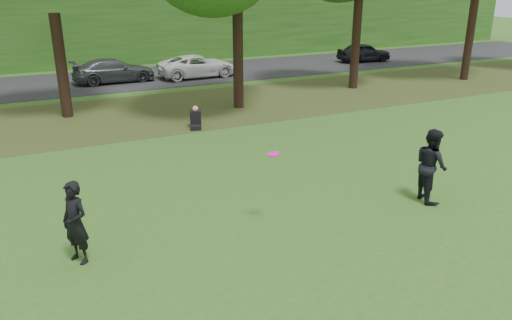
{
  "coord_description": "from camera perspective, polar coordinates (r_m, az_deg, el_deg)",
  "views": [
    {
      "loc": [
        -4.58,
        -7.44,
        5.4
      ],
      "look_at": [
        0.24,
        2.65,
        1.3
      ],
      "focal_mm": 35.0,
      "sensor_mm": 36.0,
      "label": 1
    }
  ],
  "objects": [
    {
      "name": "frisbee",
      "position": [
        11.06,
        2.0,
        0.66
      ],
      "size": [
        0.35,
        0.35,
        0.06
      ],
      "color": "#EB13A0",
      "rests_on": "ground"
    },
    {
      "name": "player_right",
      "position": [
        13.34,
        19.37,
        -0.55
      ],
      "size": [
        0.93,
        1.07,
        1.89
      ],
      "primitive_type": "imported",
      "rotation": [
        0.0,
        0.0,
        1.31
      ],
      "color": "black",
      "rests_on": "ground"
    },
    {
      "name": "player_left",
      "position": [
        10.52,
        -19.95,
        -6.76
      ],
      "size": [
        0.68,
        0.75,
        1.72
      ],
      "primitive_type": "imported",
      "rotation": [
        0.0,
        0.0,
        -1.01
      ],
      "color": "black",
      "rests_on": "ground"
    },
    {
      "name": "leaf_litter",
      "position": [
        21.63,
        -12.54,
        5.22
      ],
      "size": [
        60.0,
        7.0,
        0.01
      ],
      "primitive_type": "cube",
      "color": "#443A18",
      "rests_on": "ground"
    },
    {
      "name": "street",
      "position": [
        29.31,
        -16.29,
        8.75
      ],
      "size": [
        70.0,
        7.0,
        0.02
      ],
      "primitive_type": "cube",
      "color": "black",
      "rests_on": "ground"
    },
    {
      "name": "parked_cars",
      "position": [
        27.63,
        -22.43,
        8.81
      ],
      "size": [
        40.2,
        3.17,
        1.47
      ],
      "color": "black",
      "rests_on": "street"
    },
    {
      "name": "far_hedge",
      "position": [
        34.87,
        -18.49,
        14.39
      ],
      "size": [
        70.0,
        3.0,
        5.0
      ],
      "primitive_type": "cube",
      "color": "#224B15",
      "rests_on": "ground"
    },
    {
      "name": "ground",
      "position": [
        10.27,
        5.26,
        -11.68
      ],
      "size": [
        120.0,
        120.0,
        0.0
      ],
      "primitive_type": "plane",
      "color": "#2D571B",
      "rests_on": "ground"
    },
    {
      "name": "seated_person",
      "position": [
        19.17,
        -6.91,
        4.6
      ],
      "size": [
        0.63,
        0.82,
        0.83
      ],
      "rotation": [
        0.0,
        0.0,
        -0.34
      ],
      "color": "black",
      "rests_on": "ground"
    }
  ]
}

